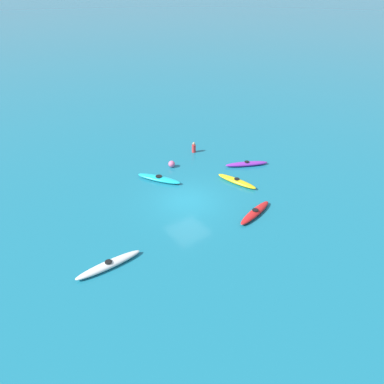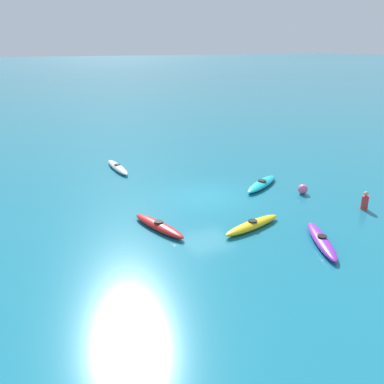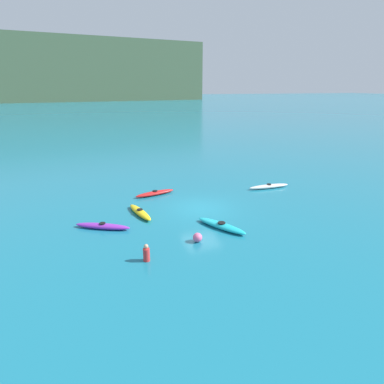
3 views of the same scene
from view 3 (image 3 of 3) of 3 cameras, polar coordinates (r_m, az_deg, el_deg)
The scene contains 9 objects.
ground_plane at distance 22.04m, azimuth 1.60°, elevation -2.93°, with size 600.00×600.00×0.00m, color #19728C.
headland_cliff at distance 209.90m, azimuth -16.87°, elevation 19.86°, with size 116.84×50.25×32.25m, color #4C6042.
kayak_purple at distance 19.65m, azimuth -15.62°, elevation -5.87°, with size 3.23×2.05×0.37m.
kayak_white at distance 27.04m, azimuth 13.53°, elevation 0.99°, with size 3.56×0.59×0.37m.
kayak_red at distance 24.78m, azimuth -6.61°, elevation -0.20°, with size 3.23×1.35×0.37m.
kayak_cyan at distance 19.07m, azimuth 5.27°, elevation -5.99°, with size 2.32×3.29×0.37m.
kayak_yellow at distance 21.23m, azimuth -9.25°, elevation -3.55°, with size 1.30×3.21×0.37m.
buoy_pink at distance 17.39m, azimuth 0.99°, elevation -8.09°, with size 0.51×0.51×0.51m, color pink.
person_near_shore at distance 15.73m, azimuth -8.11°, elevation -10.80°, with size 0.42×0.42×0.88m.
Camera 3 is at (-7.01, -19.30, 8.00)m, focal length 29.96 mm.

